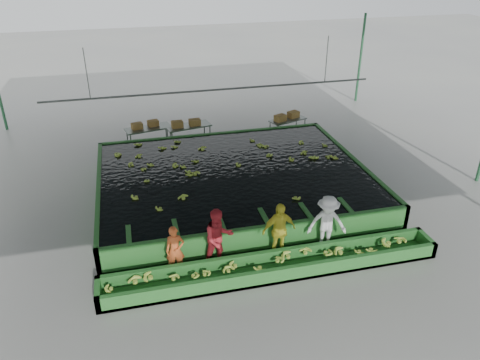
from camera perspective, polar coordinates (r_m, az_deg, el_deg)
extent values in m
plane|color=gray|center=(16.76, 0.42, -3.80)|extent=(80.00, 80.00, 0.00)
cube|color=slate|center=(14.79, 0.48, 12.99)|extent=(20.00, 22.00, 0.04)
cube|color=black|center=(17.62, -0.79, 1.02)|extent=(9.70, 7.70, 0.00)
cylinder|color=#59605B|center=(20.03, -3.19, 10.91)|extent=(0.08, 0.08, 14.00)
cylinder|color=#59605B|center=(19.49, -18.18, 12.19)|extent=(0.04, 0.04, 2.00)
cylinder|color=#59605B|center=(21.25, 10.51, 14.27)|extent=(0.04, 0.04, 2.00)
imported|color=#D15827|center=(13.65, -7.91, -8.46)|extent=(0.56, 0.38, 1.50)
imported|color=#B2232C|center=(13.68, -2.63, -7.11)|extent=(1.04, 0.87, 1.89)
imported|color=gold|center=(14.10, 4.76, -6.15)|extent=(1.12, 0.56, 1.83)
imported|color=silver|center=(14.60, 10.57, -5.22)|extent=(1.32, 0.95, 1.85)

